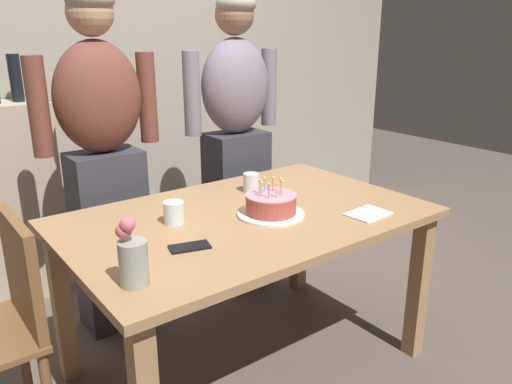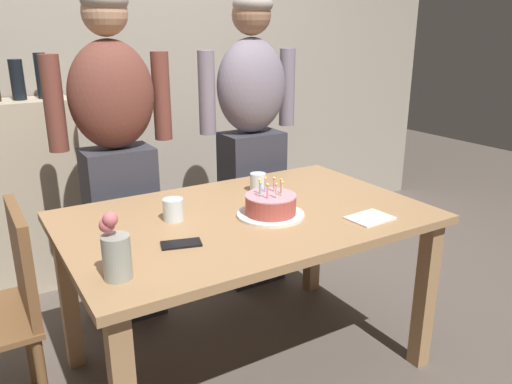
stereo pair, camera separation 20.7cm
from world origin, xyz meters
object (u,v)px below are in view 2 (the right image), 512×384
(birthday_cake, at_px, (271,206))
(napkin_stack, at_px, (370,218))
(water_glass_near, at_px, (258,182))
(water_glass_far, at_px, (173,210))
(cell_phone, at_px, (181,244))
(person_woman_cardigan, at_px, (252,140))
(person_man_bearded, at_px, (117,158))
(flower_vase, at_px, (116,252))

(birthday_cake, distance_m, napkin_stack, 0.41)
(water_glass_near, xyz_separation_m, water_glass_far, (-0.49, -0.14, 0.00))
(cell_phone, xyz_separation_m, person_woman_cardigan, (0.81, 0.86, 0.13))
(person_woman_cardigan, bearing_deg, cell_phone, 46.78)
(person_man_bearded, relative_size, person_woman_cardigan, 1.00)
(water_glass_far, relative_size, napkin_stack, 0.51)
(birthday_cake, bearing_deg, person_woman_cardigan, 64.38)
(birthday_cake, bearing_deg, person_man_bearded, 117.06)
(birthday_cake, height_order, person_man_bearded, person_man_bearded)
(person_man_bearded, bearing_deg, cell_phone, 87.69)
(water_glass_far, relative_size, person_man_bearded, 0.05)
(birthday_cake, bearing_deg, water_glass_near, 67.48)
(birthday_cake, bearing_deg, water_glass_far, 155.28)
(water_glass_near, xyz_separation_m, flower_vase, (-0.83, -0.52, 0.05))
(water_glass_near, height_order, flower_vase, flower_vase)
(napkin_stack, distance_m, person_man_bearded, 1.26)
(flower_vase, distance_m, person_woman_cardigan, 1.47)
(birthday_cake, relative_size, flower_vase, 1.26)
(cell_phone, distance_m, napkin_stack, 0.78)
(water_glass_near, relative_size, napkin_stack, 0.51)
(water_glass_far, height_order, flower_vase, flower_vase)
(cell_phone, distance_m, flower_vase, 0.31)
(water_glass_near, relative_size, person_woman_cardigan, 0.05)
(water_glass_near, height_order, cell_phone, water_glass_near)
(water_glass_far, distance_m, cell_phone, 0.26)
(water_glass_far, relative_size, cell_phone, 0.62)
(water_glass_near, height_order, napkin_stack, water_glass_near)
(water_glass_far, bearing_deg, person_woman_cardigan, 39.88)
(water_glass_near, distance_m, water_glass_far, 0.51)
(flower_vase, bearing_deg, cell_phone, 26.24)
(birthday_cake, height_order, water_glass_near, birthday_cake)
(birthday_cake, height_order, cell_phone, birthday_cake)
(cell_phone, xyz_separation_m, person_man_bearded, (0.03, 0.86, 0.13))
(water_glass_far, height_order, cell_phone, water_glass_far)
(napkin_stack, bearing_deg, flower_vase, 178.44)
(birthday_cake, distance_m, water_glass_far, 0.40)
(cell_phone, height_order, flower_vase, flower_vase)
(birthday_cake, xyz_separation_m, person_woman_cardigan, (0.38, 0.78, 0.09))
(napkin_stack, bearing_deg, cell_phone, 168.07)
(water_glass_far, xyz_separation_m, flower_vase, (-0.34, -0.38, 0.05))
(flower_vase, relative_size, person_woman_cardigan, 0.13)
(person_man_bearded, bearing_deg, water_glass_far, 93.52)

